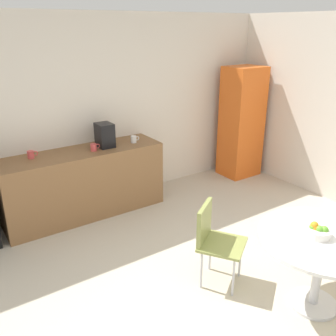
# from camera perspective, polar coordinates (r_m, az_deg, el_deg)

# --- Properties ---
(ground_plane) EXTENTS (6.00, 6.00, 0.00)m
(ground_plane) POSITION_cam_1_polar(r_m,az_deg,el_deg) (3.49, 9.65, -23.25)
(ground_plane) COLOR beige
(wall_back) EXTENTS (6.00, 0.10, 2.60)m
(wall_back) POSITION_cam_1_polar(r_m,az_deg,el_deg) (5.18, -12.86, 8.19)
(wall_back) COLOR silver
(wall_back) RESTS_ON ground_plane
(counter_block) EXTENTS (2.13, 0.60, 0.90)m
(counter_block) POSITION_cam_1_polar(r_m,az_deg,el_deg) (5.06, -12.83, -2.29)
(counter_block) COLOR brown
(counter_block) RESTS_ON ground_plane
(locker_cabinet) EXTENTS (0.60, 0.50, 1.82)m
(locker_cabinet) POSITION_cam_1_polar(r_m,az_deg,el_deg) (6.29, 11.29, 6.91)
(locker_cabinet) COLOR orange
(locker_cabinet) RESTS_ON ground_plane
(round_table) EXTENTS (1.12, 1.12, 0.72)m
(round_table) POSITION_cam_1_polar(r_m,az_deg,el_deg) (3.56, 22.72, -11.60)
(round_table) COLOR silver
(round_table) RESTS_ON ground_plane
(chair_olive) EXTENTS (0.58, 0.58, 0.83)m
(chair_olive) POSITION_cam_1_polar(r_m,az_deg,el_deg) (3.66, 6.97, -10.24)
(chair_olive) COLOR silver
(chair_olive) RESTS_ON ground_plane
(fruit_bowl) EXTENTS (0.22, 0.22, 0.13)m
(fruit_bowl) POSITION_cam_1_polar(r_m,az_deg,el_deg) (3.46, 22.15, -9.03)
(fruit_bowl) COLOR silver
(fruit_bowl) RESTS_ON round_table
(mug_white) EXTENTS (0.13, 0.08, 0.09)m
(mug_white) POSITION_cam_1_polar(r_m,az_deg,el_deg) (5.14, -5.31, 4.46)
(mug_white) COLOR white
(mug_white) RESTS_ON counter_block
(mug_green) EXTENTS (0.13, 0.08, 0.09)m
(mug_green) POSITION_cam_1_polar(r_m,az_deg,el_deg) (4.87, -11.39, 3.18)
(mug_green) COLOR #D84C4C
(mug_green) RESTS_ON counter_block
(mug_red) EXTENTS (0.13, 0.08, 0.09)m
(mug_red) POSITION_cam_1_polar(r_m,az_deg,el_deg) (4.80, -20.43, 1.97)
(mug_red) COLOR #D84C4C
(mug_red) RESTS_ON counter_block
(coffee_maker) EXTENTS (0.20, 0.24, 0.32)m
(coffee_maker) POSITION_cam_1_polar(r_m,az_deg,el_deg) (4.98, -9.75, 5.02)
(coffee_maker) COLOR black
(coffee_maker) RESTS_ON counter_block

